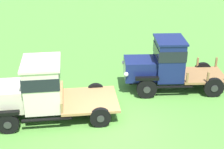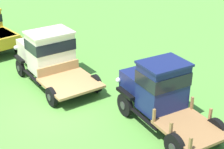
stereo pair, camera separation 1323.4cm
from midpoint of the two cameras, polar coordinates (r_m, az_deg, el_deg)
The scene contains 3 objects.
ground_plane at distance 11.09m, azimuth -30.39°, elevation -18.19°, with size 240.00×240.00×0.00m, color #518E38.
vintage_truck_second_in_line at distance 12.64m, azimuth -41.56°, elevation -9.36°, with size 5.30×2.43×2.28m.
vintage_truck_midrow_center at distance 11.95m, azimuth -15.33°, elevation -4.96°, with size 4.67×2.38×2.34m.
Camera 1 is at (-2.03, -10.35, 7.00)m, focal length 55.00 mm.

